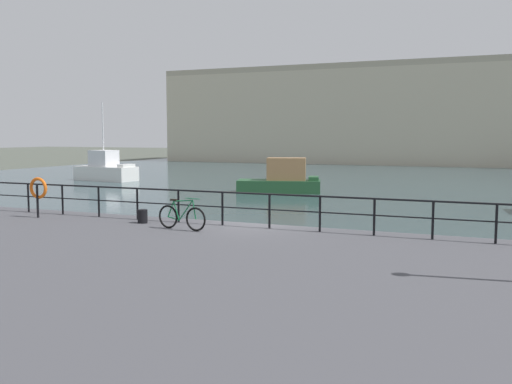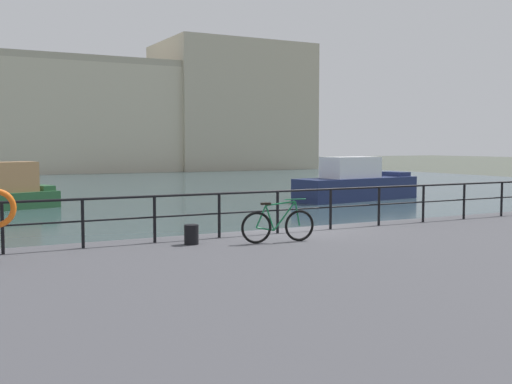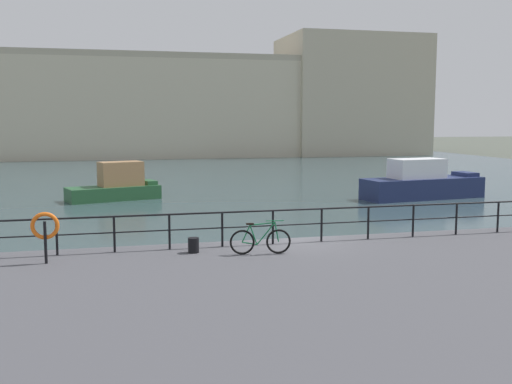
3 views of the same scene
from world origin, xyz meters
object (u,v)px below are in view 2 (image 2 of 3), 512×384
Objects in this scene: harbor_building at (78,115)px; moored_red_daysailer at (3,192)px; parked_bicycle at (278,225)px; mooring_bollard at (191,235)px; moored_white_yacht at (355,184)px.

harbor_building reaches higher than moored_red_daysailer.
parked_bicycle is 1.96m from mooring_bollard.
moored_red_daysailer reaches higher than mooring_bollard.
moored_red_daysailer reaches higher than parked_bicycle.
parked_bicycle is (-8.52, -59.20, -5.12)m from harbor_building.
mooring_bollard is (1.93, -18.36, 0.21)m from moored_red_daysailer.
harbor_building is at bearing 89.85° from parked_bicycle.
parked_bicycle is at bearing -95.50° from moored_red_daysailer.
mooring_bollard is (-10.37, -58.54, -5.29)m from harbor_building.
harbor_building is 44.57m from moored_white_yacht.
moored_white_yacht reaches higher than mooring_bollard.
moored_red_daysailer is 12.55× the size of mooring_bollard.
harbor_building is at bearing 89.10° from moored_white_yacht.
moored_white_yacht reaches higher than parked_bicycle.
mooring_bollard is (-1.84, 0.66, -0.17)m from parked_bicycle.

